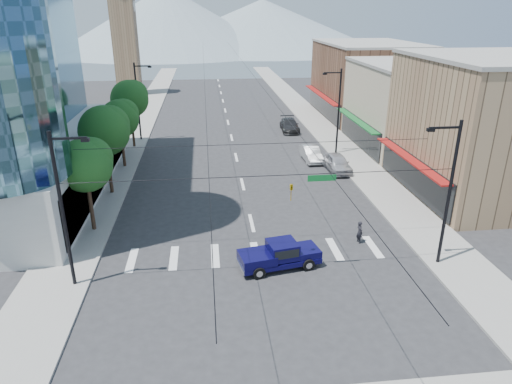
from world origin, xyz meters
TOP-DOWN VIEW (x-y plane):
  - ground at (0.00, 0.00)m, footprint 160.00×160.00m
  - sidewalk_left at (-12.00, 40.00)m, footprint 4.00×120.00m
  - sidewalk_right at (12.00, 40.00)m, footprint 4.00×120.00m
  - shop_near at (20.00, 10.00)m, footprint 12.00×14.00m
  - shop_mid at (20.00, 24.00)m, footprint 12.00×14.00m
  - shop_far at (20.00, 40.00)m, footprint 12.00×18.00m
  - clock_tower at (-16.50, 62.00)m, footprint 4.80×4.80m
  - mountain_left at (-15.00, 150.00)m, footprint 80.00×80.00m
  - mountain_right at (20.00, 160.00)m, footprint 90.00×90.00m
  - tree_near at (-11.07, 6.10)m, footprint 3.65×3.64m
  - tree_midnear at (-11.07, 13.10)m, footprint 4.09×4.09m
  - tree_midfar at (-11.07, 20.10)m, footprint 3.65×3.64m
  - tree_far at (-11.07, 27.10)m, footprint 4.09×4.09m
  - signal_rig at (0.19, -1.00)m, footprint 21.80×0.20m
  - lamp_pole_nw at (-10.67, 30.00)m, footprint 2.00×0.25m
  - lamp_pole_ne at (10.67, 22.00)m, footprint 2.00×0.25m
  - pickup_truck at (1.02, -0.31)m, footprint 5.21×2.66m
  - pedestrian at (6.86, 2.23)m, footprint 0.47×0.63m
  - parked_car_near at (9.40, 16.58)m, footprint 2.10×4.84m
  - parked_car_mid at (7.60, 20.09)m, footprint 1.71×4.55m
  - parked_car_far at (7.60, 32.42)m, footprint 2.41×5.40m

SIDE VIEW (x-z plane):
  - ground at x=0.00m, z-range 0.00..0.00m
  - sidewalk_left at x=-12.00m, z-range 0.00..0.15m
  - sidewalk_right at x=12.00m, z-range 0.00..0.15m
  - parked_car_mid at x=7.60m, z-range 0.00..1.48m
  - parked_car_far at x=7.60m, z-range 0.00..1.54m
  - pedestrian at x=6.86m, z-range 0.00..1.55m
  - parked_car_near at x=9.40m, z-range 0.00..1.63m
  - pickup_truck at x=1.02m, z-range 0.04..1.72m
  - shop_mid at x=20.00m, z-range 0.00..9.00m
  - signal_rig at x=0.19m, z-range 0.14..9.14m
  - lamp_pole_nw at x=-10.67m, z-range 0.44..9.44m
  - lamp_pole_ne at x=10.67m, z-range 0.44..9.44m
  - tree_near at x=-11.07m, z-range 1.64..8.34m
  - tree_midfar at x=-11.07m, z-range 1.64..8.34m
  - shop_far at x=20.00m, z-range 0.00..10.00m
  - shop_near at x=20.00m, z-range 0.00..11.00m
  - tree_midnear at x=-11.07m, z-range 1.83..9.35m
  - tree_far at x=-11.07m, z-range 1.83..9.35m
  - mountain_right at x=20.00m, z-range 0.00..18.00m
  - clock_tower at x=-16.50m, z-range 0.44..20.84m
  - mountain_left at x=-15.00m, z-range 0.00..22.00m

